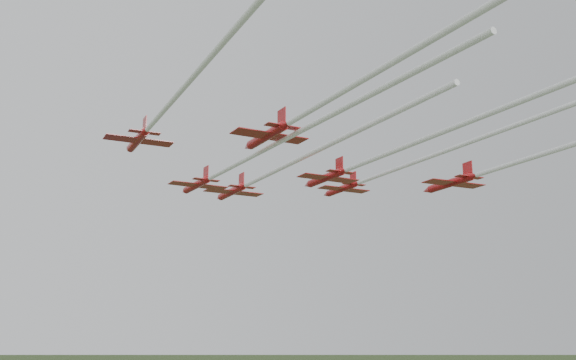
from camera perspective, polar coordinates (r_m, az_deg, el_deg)
name	(u,v)px	position (r m, az deg, el deg)	size (l,w,h in m)	color
jet_lead	(270,173)	(92.43, -1.61, 0.61)	(9.55, 60.07, 2.86)	red
jet_row2_left	(246,159)	(76.49, -3.76, 1.85)	(8.21, 60.04, 2.44)	red
jet_row2_right	(396,169)	(88.00, 9.57, 0.97)	(8.03, 55.40, 2.41)	red
jet_row3_left	(159,116)	(69.68, -11.39, 5.62)	(8.04, 45.38, 2.41)	red
jet_row3_mid	(372,160)	(75.87, 7.47, 1.80)	(8.22, 46.75, 2.45)	red
jet_row3_right	(543,154)	(83.50, 21.73, 2.17)	(9.41, 67.24, 2.81)	red
jet_row4_left	(339,94)	(56.92, 4.55, 7.67)	(8.28, 56.40, 2.47)	red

